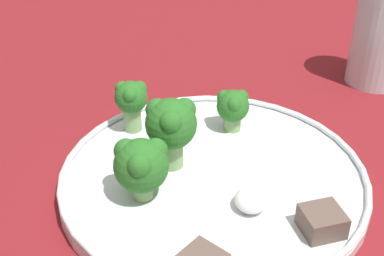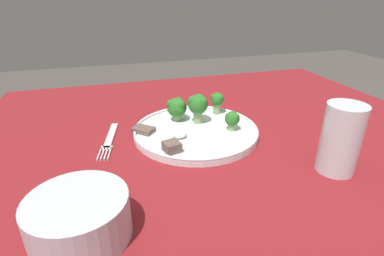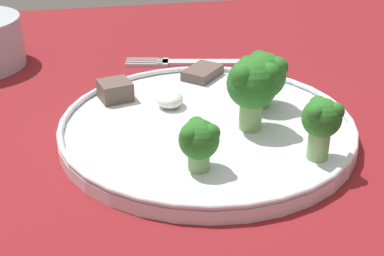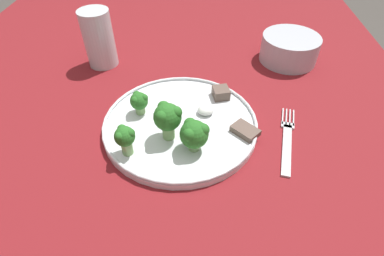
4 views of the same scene
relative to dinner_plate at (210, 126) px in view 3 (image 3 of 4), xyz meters
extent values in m
cube|color=maroon|center=(-0.05, 0.10, -0.02)|extent=(1.11, 1.15, 0.03)
cylinder|color=brown|center=(0.44, -0.41, -0.38)|extent=(0.06, 0.06, 0.68)
cylinder|color=white|center=(0.00, 0.00, 0.00)|extent=(0.28, 0.28, 0.01)
torus|color=white|center=(0.00, 0.00, 0.01)|extent=(0.28, 0.28, 0.01)
cube|color=silver|center=(0.19, -0.05, -0.01)|extent=(0.04, 0.12, 0.00)
cube|color=silver|center=(0.20, 0.01, -0.01)|extent=(0.03, 0.02, 0.00)
cube|color=silver|center=(0.21, 0.03, -0.01)|extent=(0.01, 0.05, 0.00)
cube|color=silver|center=(0.21, 0.04, -0.01)|extent=(0.01, 0.05, 0.00)
cube|color=silver|center=(0.20, 0.04, -0.01)|extent=(0.01, 0.05, 0.00)
cube|color=silver|center=(0.19, 0.04, -0.01)|extent=(0.01, 0.05, 0.00)
cylinder|color=#7FA866|center=(-0.02, -0.04, 0.02)|extent=(0.02, 0.02, 0.03)
sphere|color=#286B23|center=(-0.02, -0.04, 0.05)|extent=(0.05, 0.05, 0.05)
sphere|color=#286B23|center=(0.00, -0.04, 0.06)|extent=(0.02, 0.02, 0.02)
sphere|color=#286B23|center=(-0.02, -0.03, 0.06)|extent=(0.02, 0.02, 0.02)
sphere|color=#286B23|center=(-0.02, -0.05, 0.06)|extent=(0.02, 0.02, 0.02)
cylinder|color=#7FA866|center=(-0.08, -0.08, 0.02)|extent=(0.02, 0.02, 0.03)
sphere|color=#286B23|center=(-0.08, -0.08, 0.04)|extent=(0.03, 0.03, 0.03)
sphere|color=#286B23|center=(-0.07, -0.08, 0.05)|extent=(0.02, 0.02, 0.02)
sphere|color=#286B23|center=(-0.09, -0.07, 0.05)|extent=(0.02, 0.02, 0.02)
sphere|color=#286B23|center=(-0.09, -0.09, 0.05)|extent=(0.02, 0.02, 0.02)
cylinder|color=#7FA866|center=(-0.08, 0.02, 0.01)|extent=(0.02, 0.02, 0.02)
sphere|color=#286B23|center=(-0.08, 0.02, 0.03)|extent=(0.03, 0.03, 0.03)
sphere|color=#286B23|center=(-0.07, 0.02, 0.04)|extent=(0.02, 0.02, 0.02)
sphere|color=#286B23|center=(-0.08, 0.03, 0.04)|extent=(0.02, 0.02, 0.02)
sphere|color=#286B23|center=(-0.08, 0.02, 0.04)|extent=(0.02, 0.02, 0.02)
cylinder|color=#7FA866|center=(0.03, -0.06, 0.01)|extent=(0.02, 0.02, 0.02)
sphere|color=#286B23|center=(0.03, -0.06, 0.04)|extent=(0.05, 0.05, 0.05)
sphere|color=#286B23|center=(0.04, -0.06, 0.05)|extent=(0.02, 0.02, 0.02)
sphere|color=#286B23|center=(0.02, -0.05, 0.05)|extent=(0.02, 0.02, 0.02)
sphere|color=#286B23|center=(0.02, -0.08, 0.05)|extent=(0.02, 0.02, 0.02)
cube|color=brown|center=(0.12, -0.02, 0.01)|extent=(0.06, 0.05, 0.01)
cube|color=brown|center=(0.08, 0.08, 0.01)|extent=(0.04, 0.04, 0.02)
ellipsoid|color=white|center=(0.05, 0.03, 0.01)|extent=(0.03, 0.03, 0.02)
camera|label=1|loc=(0.39, -0.03, 0.31)|focal=50.00mm
camera|label=2|loc=(0.18, 0.59, 0.30)|focal=28.00mm
camera|label=3|loc=(-0.45, 0.11, 0.24)|focal=50.00mm
camera|label=4|loc=(0.04, -0.40, 0.37)|focal=28.00mm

